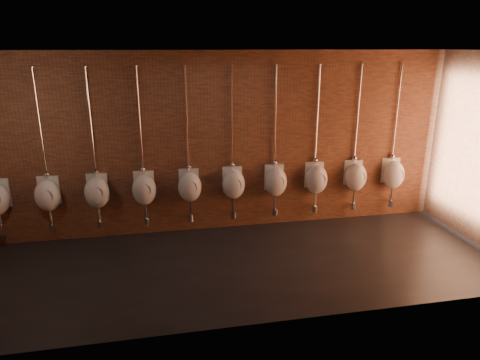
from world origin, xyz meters
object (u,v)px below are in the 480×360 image
(urinal_3, at_px, (144,189))
(urinal_9, at_px, (393,174))
(urinal_1, at_px, (48,195))
(urinal_7, at_px, (316,178))
(urinal_4, at_px, (190,186))
(urinal_5, at_px, (233,183))
(urinal_2, at_px, (97,192))
(urinal_6, at_px, (276,181))
(urinal_8, at_px, (355,176))

(urinal_3, relative_size, urinal_9, 1.00)
(urinal_1, xyz_separation_m, urinal_7, (4.72, 0.00, 0.00))
(urinal_4, height_order, urinal_5, same)
(urinal_1, distance_m, urinal_9, 6.29)
(urinal_3, distance_m, urinal_5, 1.57)
(urinal_2, height_order, urinal_5, same)
(urinal_7, xyz_separation_m, urinal_9, (1.57, 0.00, 0.00))
(urinal_6, distance_m, urinal_8, 1.57)
(urinal_1, relative_size, urinal_9, 1.00)
(urinal_5, distance_m, urinal_8, 2.36)
(urinal_9, bearing_deg, urinal_8, 180.00)
(urinal_3, distance_m, urinal_4, 0.79)
(urinal_7, bearing_deg, urinal_5, 180.00)
(urinal_5, bearing_deg, urinal_9, 0.00)
(urinal_7, height_order, urinal_9, same)
(urinal_6, bearing_deg, urinal_2, 180.00)
(urinal_1, relative_size, urinal_5, 1.00)
(urinal_6, bearing_deg, urinal_1, 180.00)
(urinal_2, xyz_separation_m, urinal_6, (3.14, 0.00, 0.00))
(urinal_9, bearing_deg, urinal_2, 180.00)
(urinal_3, bearing_deg, urinal_7, 0.00)
(urinal_7, height_order, urinal_8, same)
(urinal_4, distance_m, urinal_7, 2.36)
(urinal_5, relative_size, urinal_6, 1.00)
(urinal_1, xyz_separation_m, urinal_5, (3.14, 0.00, 0.00))
(urinal_3, height_order, urinal_7, same)
(urinal_3, bearing_deg, urinal_2, 180.00)
(urinal_1, xyz_separation_m, urinal_4, (2.36, 0.00, 0.00))
(urinal_8, bearing_deg, urinal_2, 180.00)
(urinal_5, relative_size, urinal_8, 1.00)
(urinal_2, height_order, urinal_6, same)
(urinal_7, relative_size, urinal_9, 1.00)
(urinal_4, xyz_separation_m, urinal_5, (0.79, 0.00, 0.00))
(urinal_5, bearing_deg, urinal_7, 0.00)
(urinal_8, bearing_deg, urinal_7, 180.00)
(urinal_5, height_order, urinal_6, same)
(urinal_4, relative_size, urinal_7, 1.00)
(urinal_9, bearing_deg, urinal_1, 180.00)
(urinal_8, bearing_deg, urinal_6, 180.00)
(urinal_7, bearing_deg, urinal_8, 0.00)
(urinal_3, distance_m, urinal_6, 2.36)
(urinal_8, xyz_separation_m, urinal_9, (0.79, 0.00, 0.00))
(urinal_2, height_order, urinal_7, same)
(urinal_1, height_order, urinal_5, same)
(urinal_1, xyz_separation_m, urinal_2, (0.79, 0.00, 0.00))
(urinal_1, relative_size, urinal_7, 1.00)
(urinal_4, height_order, urinal_8, same)
(urinal_3, bearing_deg, urinal_5, 0.00)
(urinal_4, xyz_separation_m, urinal_6, (1.57, 0.00, 0.00))
(urinal_9, bearing_deg, urinal_6, 180.00)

